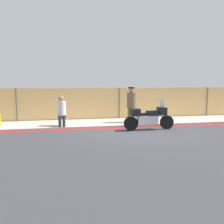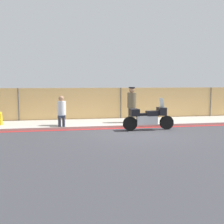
{
  "view_description": "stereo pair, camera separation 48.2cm",
  "coord_description": "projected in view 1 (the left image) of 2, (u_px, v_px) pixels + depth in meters",
  "views": [
    {
      "loc": [
        -3.48,
        -10.38,
        2.09
      ],
      "look_at": [
        -0.84,
        1.62,
        0.7
      ],
      "focal_mm": 42.0,
      "sensor_mm": 36.0,
      "label": 1
    },
    {
      "loc": [
        -3.0,
        -10.48,
        2.09
      ],
      "look_at": [
        -0.84,
        1.62,
        0.7
      ],
      "focal_mm": 42.0,
      "sensor_mm": 36.0,
      "label": 2
    }
  ],
  "objects": [
    {
      "name": "ground_plane",
      "position": [
        140.0,
        132.0,
        11.05
      ],
      "size": [
        120.0,
        120.0,
        0.0
      ],
      "primitive_type": "plane",
      "color": "#38383D"
    },
    {
      "name": "sidewalk",
      "position": [
        125.0,
        122.0,
        13.35
      ],
      "size": [
        40.01,
        2.42,
        0.12
      ],
      "color": "#ADA89E",
      "rests_on": "ground_plane"
    },
    {
      "name": "curb_paint_stripe",
      "position": [
        132.0,
        128.0,
        12.09
      ],
      "size": [
        40.01,
        0.18,
        0.01
      ],
      "color": "red",
      "rests_on": "ground_plane"
    },
    {
      "name": "storefront_fence",
      "position": [
        119.0,
        104.0,
        14.52
      ],
      "size": [
        38.01,
        0.17,
        1.8
      ],
      "color": "#E5B26B",
      "rests_on": "ground_plane"
    },
    {
      "name": "motorcycle",
      "position": [
        149.0,
        117.0,
        11.55
      ],
      "size": [
        2.31,
        0.52,
        1.41
      ],
      "rotation": [
        0.0,
        0.0,
        0.02
      ],
      "color": "black",
      "rests_on": "ground_plane"
    },
    {
      "name": "officer_standing",
      "position": [
        131.0,
        104.0,
        12.92
      ],
      "size": [
        0.43,
        0.43,
        1.75
      ],
      "color": "brown",
      "rests_on": "sidewalk"
    },
    {
      "name": "person_seated_on_curb",
      "position": [
        61.0,
        109.0,
        11.87
      ],
      "size": [
        0.4,
        0.7,
        1.36
      ],
      "color": "#2D3342",
      "rests_on": "sidewalk"
    }
  ]
}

